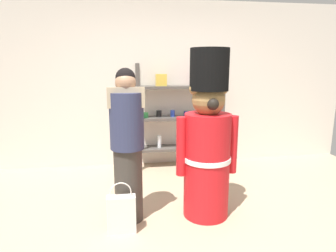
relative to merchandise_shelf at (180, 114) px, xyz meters
The scene contains 6 objects.
ground_plane 2.18m from the merchandise_shelf, 99.25° to the right, with size 6.40×6.40×0.00m, color tan.
back_wall 0.60m from the merchandise_shelf, 145.76° to the left, with size 6.40×0.12×2.60m, color silver.
merchandise_shelf is the anchor object (origin of this frame).
teddy_bear_guard 1.64m from the merchandise_shelf, 90.71° to the right, with size 0.66×0.50×1.77m.
person_shopper 1.82m from the merchandise_shelf, 117.67° to the right, with size 0.36×0.34×1.58m.
shopping_bag 2.17m from the merchandise_shelf, 116.39° to the right, with size 0.27×0.11×0.52m.
Camera 1 is at (-0.54, -2.47, 1.59)m, focal length 30.78 mm.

